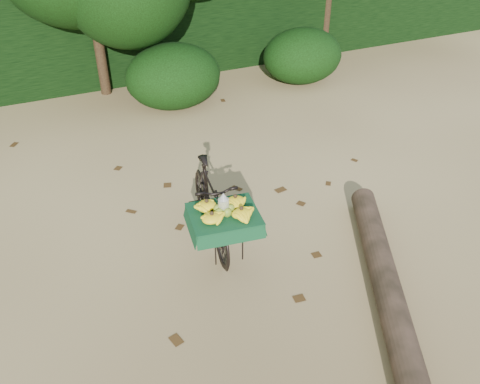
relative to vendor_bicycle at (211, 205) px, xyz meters
name	(u,v)px	position (x,y,z in m)	size (l,w,h in m)	color
ground	(166,293)	(-0.74, -0.60, -0.47)	(80.00, 80.00, 0.00)	tan
vendor_bicycle	(211,205)	(0.00, 0.00, 0.00)	(0.76, 1.70, 0.93)	black
fallen_log	(395,317)	(1.06, -1.88, -0.34)	(0.28, 0.28, 3.83)	brown
hedge_backdrop	(60,31)	(-0.74, 5.70, 0.43)	(26.00, 1.80, 1.80)	black
bush_clumps	(115,89)	(-0.24, 3.70, -0.02)	(8.80, 1.70, 0.90)	black
leaf_litter	(148,253)	(-0.74, 0.05, -0.47)	(7.00, 7.30, 0.01)	#452C12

